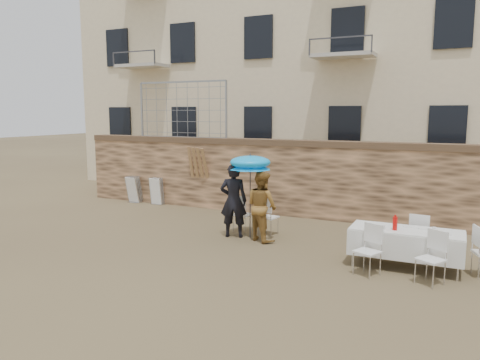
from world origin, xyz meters
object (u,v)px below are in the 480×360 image
at_px(umbrella, 250,165).
at_px(chair_stack_left, 136,189).
at_px(couple_chair_right, 268,216).
at_px(chair_stack_right, 158,190).
at_px(man_suit, 233,201).
at_px(table_chair_back, 420,236).
at_px(soda_bottle, 395,223).
at_px(banquet_table, 406,232).
at_px(table_chair_front_left, 367,250).
at_px(table_chair_front_right, 431,258).
at_px(couple_chair_left, 243,213).
at_px(woman_dress, 262,206).

distance_m(umbrella, chair_stack_left, 6.10).
bearing_deg(chair_stack_left, couple_chair_right, -20.15).
bearing_deg(chair_stack_right, chair_stack_left, 180.00).
height_order(man_suit, table_chair_back, man_suit).
xyz_separation_m(soda_bottle, chair_stack_right, (-7.95, 3.42, -0.45)).
xyz_separation_m(banquet_table, chair_stack_right, (-8.15, 3.27, -0.27)).
distance_m(soda_bottle, table_chair_front_left, 0.84).
bearing_deg(chair_stack_left, table_chair_front_left, -25.41).
bearing_deg(soda_bottle, umbrella, 165.75).
bearing_deg(table_chair_front_right, chair_stack_left, -172.33).
height_order(couple_chair_left, couple_chair_right, same).
bearing_deg(banquet_table, chair_stack_left, 160.16).
distance_m(couple_chair_right, banquet_table, 3.58).
xyz_separation_m(banquet_table, table_chair_front_right, (0.50, -0.75, -0.25)).
height_order(couple_chair_right, table_chair_back, same).
height_order(table_chair_front_right, chair_stack_left, table_chair_front_right).
bearing_deg(couple_chair_left, chair_stack_right, -17.52).
bearing_deg(chair_stack_right, table_chair_front_left, -28.00).
distance_m(couple_chair_left, couple_chair_right, 0.70).
bearing_deg(couple_chair_left, table_chair_front_right, 166.63).
xyz_separation_m(table_chair_front_left, table_chair_front_right, (1.10, 0.00, 0.00)).
height_order(table_chair_front_right, chair_stack_right, table_chair_front_right).
relative_size(soda_bottle, chair_stack_right, 0.28).
height_order(couple_chair_left, table_chair_front_right, same).
height_order(table_chair_front_left, chair_stack_right, table_chair_front_left).
bearing_deg(woman_dress, umbrella, 12.81).
xyz_separation_m(couple_chair_left, table_chair_front_left, (3.47, -1.93, 0.00)).
bearing_deg(couple_chair_left, table_chair_front_left, 160.44).
relative_size(woman_dress, couple_chair_right, 1.75).
relative_size(couple_chair_right, chair_stack_left, 1.04).
xyz_separation_m(man_suit, banquet_table, (4.07, -0.63, -0.17)).
distance_m(umbrella, soda_bottle, 3.69).
bearing_deg(table_chair_front_right, banquet_table, 154.16).
height_order(banquet_table, table_chair_back, table_chair_back).
height_order(banquet_table, table_chair_front_right, table_chair_front_right).
height_order(umbrella, banquet_table, umbrella).
distance_m(soda_bottle, chair_stack_left, 9.50).
xyz_separation_m(couple_chair_right, table_chair_front_right, (3.87, -1.93, 0.00)).
distance_m(banquet_table, table_chair_back, 0.86).
xyz_separation_m(woman_dress, banquet_table, (3.32, -0.63, -0.11)).
height_order(umbrella, table_chair_back, umbrella).
relative_size(couple_chair_right, table_chair_front_right, 1.00).
height_order(woman_dress, table_chair_front_left, woman_dress).
distance_m(banquet_table, chair_stack_left, 9.63).
xyz_separation_m(umbrella, banquet_table, (3.67, -0.73, -1.06)).
bearing_deg(man_suit, chair_stack_left, -45.37).
bearing_deg(couple_chair_left, banquet_table, 173.35).
distance_m(couple_chair_left, table_chair_front_left, 3.97).
bearing_deg(couple_chair_right, table_chair_front_right, 162.86).
relative_size(umbrella, table_chair_front_right, 1.98).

